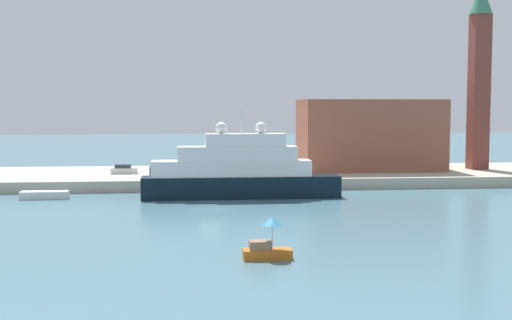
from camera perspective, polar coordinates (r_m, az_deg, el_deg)
ground at (r=76.09m, az=-3.79°, el=-4.15°), size 400.00×400.00×0.00m
quay_dock at (r=103.30m, az=-4.37°, el=-1.42°), size 110.00×23.08×1.53m
large_yacht at (r=85.23m, az=-1.47°, el=-1.02°), size 24.63×3.81×11.09m
small_motorboat at (r=51.88m, az=0.92°, el=-7.11°), size 3.66×1.62×3.16m
work_barge at (r=88.46m, az=-17.19°, el=-2.81°), size 5.74×1.86×0.97m
harbor_building at (r=107.81m, az=9.45°, el=2.09°), size 21.48×11.02×10.89m
bell_tower at (r=112.82m, az=18.10°, el=7.29°), size 3.50×3.50×29.03m
parked_car at (r=102.19m, az=-10.92°, el=-0.79°), size 3.84×1.76×1.36m
person_figure at (r=94.49m, az=-8.76°, el=-1.05°), size 0.36×0.36×1.79m
mooring_bollard at (r=93.59m, az=-2.70°, el=-1.32°), size 0.47×0.47×0.78m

